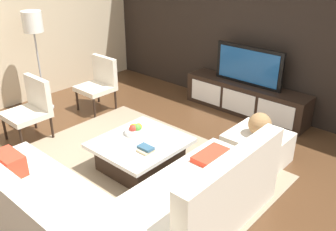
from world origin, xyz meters
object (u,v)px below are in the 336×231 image
(ottoman, at_px, (257,148))
(fruit_bowl, at_px, (136,130))
(media_console, at_px, (245,98))
(coffee_table, at_px, (141,154))
(television, at_px, (249,66))
(accent_chair_far, at_px, (99,81))
(accent_chair_near, at_px, (31,106))
(floor_lamp, at_px, (33,29))
(decorative_ball, at_px, (260,124))
(sectional_couch, at_px, (114,208))
(book_stack, at_px, (146,149))

(ottoman, xyz_separation_m, fruit_bowl, (-1.18, -0.98, 0.24))
(media_console, height_order, coffee_table, media_console)
(coffee_table, xyz_separation_m, fruit_bowl, (-0.18, 0.10, 0.24))
(television, height_order, accent_chair_far, television)
(accent_chair_near, relative_size, floor_lamp, 0.54)
(decorative_ball, bearing_deg, television, 126.55)
(sectional_couch, distance_m, decorative_ball, 2.09)
(media_console, distance_m, accent_chair_far, 2.42)
(media_console, height_order, accent_chair_far, accent_chair_far)
(media_console, distance_m, floor_lamp, 3.53)
(media_console, relative_size, fruit_bowl, 7.44)
(fruit_bowl, bearing_deg, coffee_table, -28.59)
(floor_lamp, bearing_deg, book_stack, -6.60)
(sectional_couch, distance_m, book_stack, 0.94)
(accent_chair_near, relative_size, book_stack, 4.67)
(media_console, distance_m, decorative_ball, 1.54)
(coffee_table, bearing_deg, decorative_ball, 47.07)
(decorative_ball, height_order, book_stack, decorative_ball)
(accent_chair_near, bearing_deg, television, 52.59)
(sectional_couch, relative_size, ottoman, 3.49)
(accent_chair_near, distance_m, fruit_bowl, 1.64)
(media_console, xyz_separation_m, decorative_ball, (0.90, -1.22, 0.29))
(accent_chair_near, bearing_deg, media_console, 52.58)
(media_console, bearing_deg, accent_chair_near, -123.79)
(sectional_couch, distance_m, accent_chair_far, 3.05)
(sectional_couch, bearing_deg, television, 99.16)
(ottoman, xyz_separation_m, decorative_ball, (0.00, 0.00, 0.34))
(floor_lamp, distance_m, book_stack, 2.91)
(sectional_couch, relative_size, book_stack, 13.12)
(television, relative_size, book_stack, 6.19)
(media_console, relative_size, decorative_ball, 7.30)
(accent_chair_far, bearing_deg, decorative_ball, -4.25)
(fruit_bowl, relative_size, book_stack, 1.50)
(television, height_order, decorative_ball, television)
(media_console, bearing_deg, coffee_table, -92.49)
(accent_chair_near, height_order, floor_lamp, floor_lamp)
(television, relative_size, coffee_table, 1.11)
(ottoman, height_order, decorative_ball, decorative_ball)
(floor_lamp, xyz_separation_m, fruit_bowl, (2.33, -0.09, -0.91))
(television, distance_m, sectional_couch, 3.34)
(accent_chair_near, height_order, ottoman, accent_chair_near)
(coffee_table, height_order, accent_chair_far, accent_chair_far)
(book_stack, bearing_deg, decorative_ball, 57.02)
(media_console, relative_size, book_stack, 11.18)
(television, bearing_deg, fruit_bowl, -97.18)
(ottoman, relative_size, book_stack, 3.76)
(television, relative_size, sectional_couch, 0.47)
(sectional_couch, relative_size, fruit_bowl, 8.73)
(media_console, distance_m, television, 0.56)
(ottoman, height_order, fruit_bowl, fruit_bowl)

